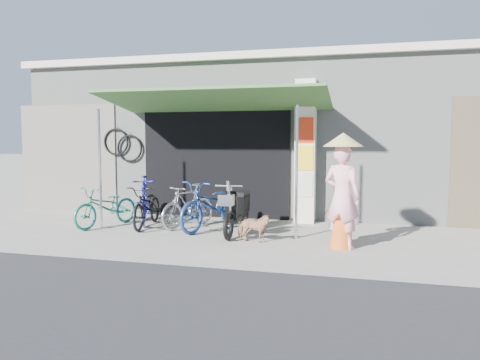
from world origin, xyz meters
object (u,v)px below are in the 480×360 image
(bike_teal, at_px, (107,206))
(street_dog, at_px, (253,228))
(bike_navy, at_px, (212,205))
(bike_blue, at_px, (144,200))
(bike_silver, at_px, (189,206))
(bike_black, at_px, (147,206))
(nun, at_px, (342,192))
(moped, at_px, (237,210))

(bike_teal, distance_m, street_dog, 3.27)
(bike_teal, distance_m, bike_navy, 2.18)
(bike_teal, height_order, bike_blue, bike_blue)
(bike_teal, relative_size, bike_silver, 1.07)
(bike_silver, bearing_deg, bike_black, -148.06)
(bike_teal, height_order, bike_navy, bike_navy)
(nun, bearing_deg, street_dog, 21.56)
(bike_teal, distance_m, bike_blue, 0.79)
(bike_navy, bearing_deg, bike_silver, -169.34)
(bike_silver, bearing_deg, moped, 6.87)
(bike_navy, bearing_deg, bike_black, -158.36)
(bike_silver, relative_size, moped, 0.85)
(street_dog, bearing_deg, bike_silver, 61.45)
(bike_silver, bearing_deg, street_dog, -9.69)
(bike_black, relative_size, bike_navy, 0.87)
(bike_black, bearing_deg, bike_teal, -175.03)
(bike_navy, relative_size, street_dog, 3.13)
(bike_black, bearing_deg, street_dog, -28.27)
(bike_silver, relative_size, street_dog, 2.47)
(nun, bearing_deg, bike_teal, 14.59)
(bike_navy, height_order, moped, bike_navy)
(street_dog, distance_m, nun, 1.62)
(bike_blue, bearing_deg, moped, -38.79)
(nun, bearing_deg, bike_silver, 4.39)
(bike_silver, xyz_separation_m, street_dog, (1.56, -0.99, -0.19))
(bike_navy, bearing_deg, nun, -1.35)
(bike_blue, height_order, bike_black, bike_blue)
(bike_black, relative_size, street_dog, 2.71)
(bike_blue, xyz_separation_m, street_dog, (2.65, -1.23, -0.24))
(bike_teal, xyz_separation_m, nun, (4.68, -0.70, 0.50))
(street_dog, distance_m, moped, 0.84)
(bike_silver, distance_m, moped, 1.14)
(bike_blue, bearing_deg, street_dog, -49.56)
(bike_navy, xyz_separation_m, street_dog, (1.03, -0.91, -0.24))
(bike_silver, bearing_deg, bike_teal, -145.91)
(nun, bearing_deg, bike_black, 10.09)
(bike_teal, xyz_separation_m, bike_black, (0.81, 0.19, 0.01))
(bike_navy, distance_m, street_dog, 1.39)
(bike_black, distance_m, nun, 4.00)
(bike_silver, height_order, nun, nun)
(bike_blue, xyz_separation_m, bike_navy, (1.62, -0.32, -0.00))
(bike_black, bearing_deg, bike_blue, 116.04)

